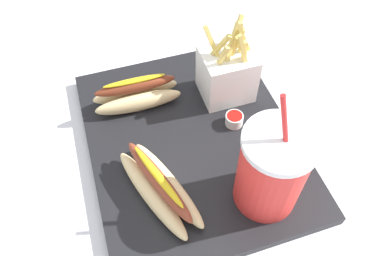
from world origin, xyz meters
name	(u,v)px	position (x,y,z in m)	size (l,w,h in m)	color
ground_plane	(192,148)	(0.00, 0.00, -0.01)	(2.40, 2.40, 0.02)	silver
food_tray	(192,142)	(0.00, 0.00, 0.01)	(0.43, 0.35, 0.02)	black
soda_cup	(272,170)	(-0.14, -0.07, 0.10)	(0.10, 0.10, 0.22)	red
fries_basket	(227,73)	(0.09, -0.09, 0.07)	(0.08, 0.09, 0.17)	white
hot_dog_1	(159,186)	(-0.09, 0.08, 0.04)	(0.19, 0.12, 0.06)	#E5C689
hot_dog_2	(137,94)	(0.11, 0.07, 0.05)	(0.06, 0.16, 0.07)	#E5C689
ketchup_cup_1	(234,119)	(0.01, -0.08, 0.03)	(0.03, 0.03, 0.02)	white
ketchup_cup_2	(228,60)	(0.16, -0.13, 0.03)	(0.04, 0.04, 0.02)	white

